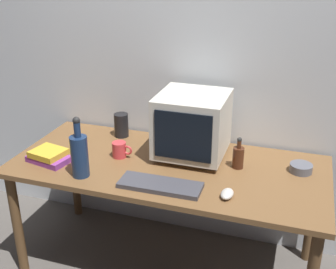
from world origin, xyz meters
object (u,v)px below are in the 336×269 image
at_px(crt_monitor, 192,125).
at_px(keyboard, 160,185).
at_px(bottle_tall, 79,154).
at_px(bottle_short, 238,157).
at_px(book_stack, 49,156).
at_px(computer_mouse, 227,194).
at_px(cd_spindle, 301,168).
at_px(metal_canister, 121,125).
at_px(mug, 119,150).

xyz_separation_m(crt_monitor, keyboard, (-0.05, -0.40, -0.18)).
xyz_separation_m(keyboard, bottle_tall, (-0.44, -0.02, 0.11)).
bearing_deg(bottle_short, book_stack, -165.80).
bearing_deg(computer_mouse, bottle_tall, -174.76).
bearing_deg(keyboard, cd_spindle, 29.56).
relative_size(book_stack, metal_canister, 1.69).
bearing_deg(book_stack, cd_spindle, 13.11).
bearing_deg(cd_spindle, computer_mouse, -130.97).
relative_size(book_stack, mug, 2.12).
distance_m(book_stack, cd_spindle, 1.39).
bearing_deg(bottle_short, metal_canister, 165.87).
height_order(bottle_tall, cd_spindle, bottle_tall).
distance_m(crt_monitor, book_stack, 0.83).
bearing_deg(keyboard, bottle_short, 44.15).
height_order(computer_mouse, book_stack, book_stack).
bearing_deg(keyboard, bottle_tall, -178.78).
relative_size(book_stack, cd_spindle, 2.12).
relative_size(bottle_short, metal_canister, 1.20).
xyz_separation_m(book_stack, cd_spindle, (1.35, 0.32, -0.01)).
distance_m(bottle_tall, book_stack, 0.28).
bearing_deg(metal_canister, mug, -68.35).
bearing_deg(computer_mouse, book_stack, 179.71).
height_order(book_stack, cd_spindle, book_stack).
xyz_separation_m(crt_monitor, cd_spindle, (0.61, -0.01, -0.17)).
xyz_separation_m(cd_spindle, metal_canister, (-1.11, 0.14, 0.05)).
xyz_separation_m(keyboard, book_stack, (-0.69, 0.07, 0.02)).
distance_m(bottle_tall, bottle_short, 0.85).
xyz_separation_m(bottle_short, book_stack, (-1.02, -0.26, -0.03)).
bearing_deg(book_stack, computer_mouse, -3.41).
bearing_deg(crt_monitor, mug, -158.98).
xyz_separation_m(keyboard, cd_spindle, (0.66, 0.39, 0.01)).
bearing_deg(mug, computer_mouse, -19.21).
height_order(book_stack, mug, mug).
xyz_separation_m(book_stack, metal_canister, (0.24, 0.45, 0.04)).
xyz_separation_m(crt_monitor, mug, (-0.39, -0.15, -0.15)).
height_order(crt_monitor, keyboard, crt_monitor).
relative_size(keyboard, metal_canister, 2.80).
relative_size(mug, cd_spindle, 1.00).
bearing_deg(bottle_short, keyboard, -135.01).
bearing_deg(bottle_short, cd_spindle, 9.70).
height_order(keyboard, bottle_tall, bottle_tall).
bearing_deg(keyboard, mug, 142.68).
bearing_deg(bottle_tall, metal_canister, 90.85).
relative_size(bottle_tall, mug, 2.77).
bearing_deg(computer_mouse, crt_monitor, 129.55).
relative_size(keyboard, bottle_short, 2.33).
bearing_deg(book_stack, keyboard, -6.13).
bearing_deg(cd_spindle, bottle_tall, -159.80).
xyz_separation_m(crt_monitor, bottle_short, (0.28, -0.06, -0.13)).
distance_m(computer_mouse, bottle_short, 0.32).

